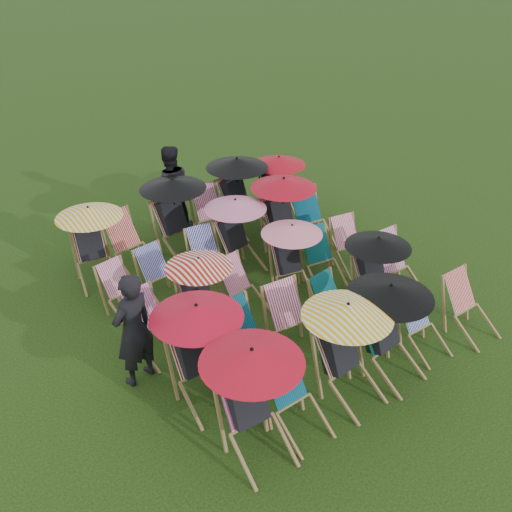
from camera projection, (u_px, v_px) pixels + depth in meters
ground at (268, 305)px, 9.25m from camera, size 100.00×100.00×0.00m
deckchair_0 at (254, 402)px, 6.40m from camera, size 1.19×1.24×1.41m
deckchair_1 at (298, 401)px, 6.81m from camera, size 0.61×0.84×0.90m
deckchair_2 at (348, 351)px, 7.19m from camera, size 1.15×1.22×1.36m
deckchair_3 at (390, 330)px, 7.56m from camera, size 1.15×1.22×1.36m
deckchair_4 at (425, 327)px, 8.10m from camera, size 0.56×0.77×0.82m
deckchair_5 at (472, 307)px, 8.43m from camera, size 0.60×0.84×0.91m
deckchair_6 at (200, 353)px, 7.13m from camera, size 1.17×1.21×1.39m
deckchair_7 at (251, 346)px, 7.59m from camera, size 0.78×1.01×1.02m
deckchair_8 at (295, 323)px, 8.05m from camera, size 0.71×0.94×0.97m
deckchair_9 at (337, 307)px, 8.49m from camera, size 0.64×0.83×0.84m
deckchair_10 at (377, 273)px, 8.89m from camera, size 1.03×1.07×1.22m
deckchair_11 at (399, 268)px, 9.24m from camera, size 0.70×0.96×1.03m
deckchair_12 at (154, 326)px, 8.05m from camera, size 0.71×0.91×0.90m
deckchair_13 at (201, 294)px, 8.43m from camera, size 1.00×1.03×1.19m
deckchair_14 at (244, 289)px, 8.88m from camera, size 0.71×0.89×0.87m
deckchair_15 at (291, 258)px, 9.29m from camera, size 1.00×1.07×1.19m
deckchair_16 at (324, 260)px, 9.58m from camera, size 0.71×0.92×0.92m
deckchair_17 at (352, 245)px, 10.04m from camera, size 0.69×0.87×0.86m
deckchair_18 at (124, 292)px, 8.85m from camera, size 0.67×0.84×0.82m
deckchair_19 at (161, 276)px, 9.21m from camera, size 0.66×0.85×0.85m
deckchair_20 at (209, 257)px, 9.69m from camera, size 0.65×0.86×0.88m
deckchair_21 at (238, 234)px, 9.90m from camera, size 1.08×1.17×1.28m
deckchair_22 at (284, 215)px, 10.36m from camera, size 1.20×1.24×1.42m
deckchair_23 at (313, 220)px, 10.73m from camera, size 0.80×1.01×1.00m
deckchair_24 at (92, 244)px, 9.56m from camera, size 1.11×1.18×1.32m
deckchair_25 at (131, 244)px, 9.92m from camera, size 0.82×1.03×1.01m
deckchair_26 at (176, 216)px, 10.33m from camera, size 1.20×1.28×1.42m
deckchair_27 at (213, 216)px, 10.89m from camera, size 0.71×0.95×0.98m
deckchair_28 at (240, 193)px, 11.16m from camera, size 1.21×1.31×1.43m
deckchair_29 at (279, 187)px, 11.58m from camera, size 1.09×1.16×1.29m
person_left at (133, 330)px, 7.36m from camera, size 0.69×0.54×1.67m
person_rear at (170, 188)px, 11.08m from camera, size 1.01×0.90×1.73m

